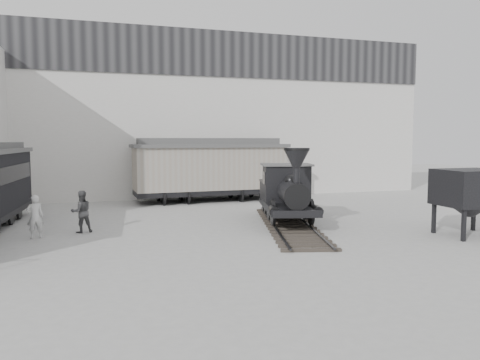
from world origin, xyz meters
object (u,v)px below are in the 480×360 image
object	(u,v)px
locomotive	(287,196)
visitor_b	(81,212)
boxcar	(210,168)
coal_hopper	(470,193)
visitor_a	(35,217)

from	to	relation	value
locomotive	visitor_b	size ratio (longest dim) A/B	5.66
locomotive	boxcar	distance (m)	9.01
locomotive	coal_hopper	world-z (taller)	locomotive
visitor_a	coal_hopper	xyz separation A→B (m)	(16.74, -4.53, 0.89)
locomotive	visitor_a	bearing A→B (deg)	-165.78
locomotive	boxcar	xyz separation A→B (m)	(-1.54, 8.84, 0.81)
visitor_a	coal_hopper	distance (m)	17.36
boxcar	visitor_a	distance (m)	12.84
visitor_a	boxcar	bearing A→B (deg)	-148.54
coal_hopper	visitor_b	bearing A→B (deg)	161.42
locomotive	coal_hopper	size ratio (longest dim) A/B	3.72
boxcar	coal_hopper	distance (m)	15.42
locomotive	coal_hopper	xyz separation A→B (m)	(6.01, -4.59, 0.48)
boxcar	coal_hopper	xyz separation A→B (m)	(7.56, -13.43, -0.33)
locomotive	visitor_a	xyz separation A→B (m)	(-10.72, -0.06, -0.41)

